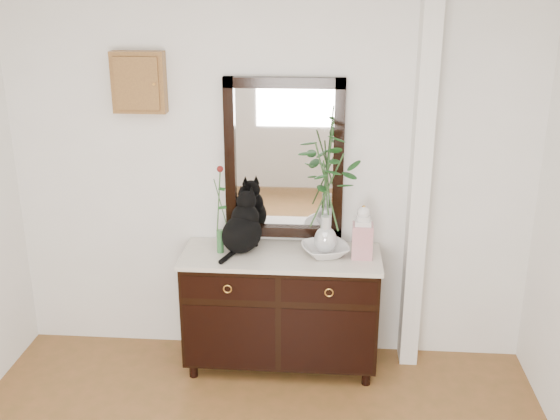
# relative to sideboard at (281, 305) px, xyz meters

# --- Properties ---
(wall_back) EXTENTS (3.60, 0.04, 2.70)m
(wall_back) POSITION_rel_sideboard_xyz_m (-0.10, 0.25, 0.88)
(wall_back) COLOR white
(wall_back) RESTS_ON ground
(pilaster) EXTENTS (0.12, 0.20, 2.70)m
(pilaster) POSITION_rel_sideboard_xyz_m (0.90, 0.17, 0.88)
(pilaster) COLOR white
(pilaster) RESTS_ON ground
(sideboard) EXTENTS (1.33, 0.52, 0.82)m
(sideboard) POSITION_rel_sideboard_xyz_m (0.00, 0.00, 0.00)
(sideboard) COLOR black
(sideboard) RESTS_ON ground
(wall_mirror) EXTENTS (0.80, 0.06, 1.10)m
(wall_mirror) POSITION_rel_sideboard_xyz_m (-0.00, 0.24, 0.97)
(wall_mirror) COLOR black
(wall_mirror) RESTS_ON wall_back
(key_cabinet) EXTENTS (0.35, 0.10, 0.40)m
(key_cabinet) POSITION_rel_sideboard_xyz_m (-0.95, 0.21, 1.48)
(key_cabinet) COLOR brown
(key_cabinet) RESTS_ON wall_back
(cat) EXTENTS (0.39, 0.43, 0.41)m
(cat) POSITION_rel_sideboard_xyz_m (-0.27, 0.05, 0.58)
(cat) COLOR black
(cat) RESTS_ON sideboard
(lotus_bowl) EXTENTS (0.39, 0.39, 0.08)m
(lotus_bowl) POSITION_rel_sideboard_xyz_m (0.29, 0.01, 0.41)
(lotus_bowl) COLOR silver
(lotus_bowl) RESTS_ON sideboard
(vase_branches) EXTENTS (0.51, 0.51, 0.90)m
(vase_branches) POSITION_rel_sideboard_xyz_m (0.29, 0.01, 0.85)
(vase_branches) COLOR silver
(vase_branches) RESTS_ON lotus_bowl
(bud_vase_rose) EXTENTS (0.08, 0.08, 0.62)m
(bud_vase_rose) POSITION_rel_sideboard_xyz_m (-0.41, 0.01, 0.68)
(bud_vase_rose) COLOR #346E39
(bud_vase_rose) RESTS_ON sideboard
(ginger_jar) EXTENTS (0.14, 0.14, 0.36)m
(ginger_jar) POSITION_rel_sideboard_xyz_m (0.53, 0.00, 0.56)
(ginger_jar) COLOR white
(ginger_jar) RESTS_ON sideboard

